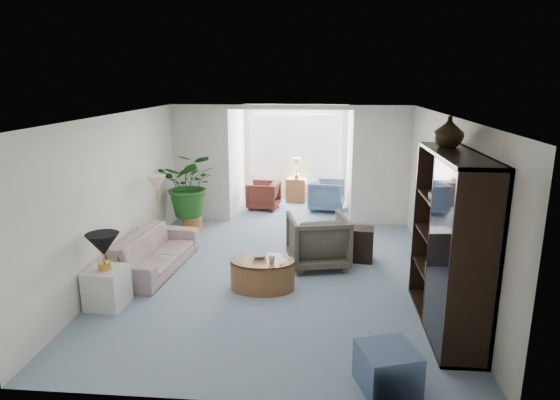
# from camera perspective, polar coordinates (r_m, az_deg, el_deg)

# --- Properties ---
(floor) EXTENTS (6.00, 6.00, 0.00)m
(floor) POSITION_cam_1_polar(r_m,az_deg,el_deg) (7.60, -0.40, -9.19)
(floor) COLOR #889BB4
(floor) RESTS_ON ground
(sunroom_floor) EXTENTS (2.60, 2.60, 0.00)m
(sunroom_floor) POSITION_cam_1_polar(r_m,az_deg,el_deg) (11.46, 1.51, -1.05)
(sunroom_floor) COLOR #889BB4
(sunroom_floor) RESTS_ON ground
(back_pier_left) EXTENTS (1.20, 0.12, 2.50)m
(back_pier_left) POSITION_cam_1_polar(r_m,az_deg,el_deg) (10.41, -9.34, 4.26)
(back_pier_left) COLOR white
(back_pier_left) RESTS_ON ground
(back_pier_right) EXTENTS (1.20, 0.12, 2.50)m
(back_pier_right) POSITION_cam_1_polar(r_m,az_deg,el_deg) (10.17, 11.94, 3.90)
(back_pier_right) COLOR white
(back_pier_right) RESTS_ON ground
(back_header) EXTENTS (2.60, 0.12, 0.10)m
(back_header) POSITION_cam_1_polar(r_m,az_deg,el_deg) (9.98, 1.21, 10.95)
(back_header) COLOR white
(back_header) RESTS_ON back_pier_left
(window_pane) EXTENTS (2.20, 0.02, 1.50)m
(window_pane) POSITION_cam_1_polar(r_m,az_deg,el_deg) (12.25, 1.86, 6.62)
(window_pane) COLOR white
(window_blinds) EXTENTS (2.20, 0.02, 1.50)m
(window_blinds) POSITION_cam_1_polar(r_m,az_deg,el_deg) (12.22, 1.85, 6.60)
(window_blinds) COLOR white
(framed_picture) EXTENTS (0.04, 0.50, 0.40)m
(framed_picture) POSITION_cam_1_polar(r_m,az_deg,el_deg) (7.20, 19.42, 2.85)
(framed_picture) COLOR #B8AC93
(sofa) EXTENTS (0.97, 2.11, 0.60)m
(sofa) POSITION_cam_1_polar(r_m,az_deg,el_deg) (8.08, -14.63, -5.93)
(sofa) COLOR #B8AC9C
(sofa) RESTS_ON ground
(end_table) EXTENTS (0.53, 0.53, 0.54)m
(end_table) POSITION_cam_1_polar(r_m,az_deg,el_deg) (7.01, -19.85, -9.77)
(end_table) COLOR silver
(end_table) RESTS_ON ground
(table_lamp) EXTENTS (0.44, 0.44, 0.30)m
(table_lamp) POSITION_cam_1_polar(r_m,az_deg,el_deg) (6.79, -20.29, -4.98)
(table_lamp) COLOR black
(table_lamp) RESTS_ON end_table
(floor_lamp) EXTENTS (0.36, 0.36, 0.28)m
(floor_lamp) POSITION_cam_1_polar(r_m,az_deg,el_deg) (8.62, -14.52, 1.93)
(floor_lamp) COLOR #F1EABF
(floor_lamp) RESTS_ON ground
(coffee_table) EXTENTS (1.16, 1.16, 0.45)m
(coffee_table) POSITION_cam_1_polar(r_m,az_deg,el_deg) (7.15, -2.11, -8.80)
(coffee_table) COLOR brown
(coffee_table) RESTS_ON ground
(coffee_bowl) EXTENTS (0.28, 0.28, 0.06)m
(coffee_bowl) POSITION_cam_1_polar(r_m,az_deg,el_deg) (7.15, -2.43, -6.61)
(coffee_bowl) COLOR beige
(coffee_bowl) RESTS_ON coffee_table
(coffee_cup) EXTENTS (0.13, 0.13, 0.10)m
(coffee_cup) POSITION_cam_1_polar(r_m,az_deg,el_deg) (6.93, -0.99, -7.10)
(coffee_cup) COLOR beige
(coffee_cup) RESTS_ON coffee_table
(wingback_chair) EXTENTS (1.11, 1.13, 0.87)m
(wingback_chair) POSITION_cam_1_polar(r_m,az_deg,el_deg) (7.94, 4.51, -4.81)
(wingback_chair) COLOR #5B5447
(wingback_chair) RESTS_ON ground
(side_table_dark) EXTENTS (0.52, 0.44, 0.57)m
(side_table_dark) POSITION_cam_1_polar(r_m,az_deg,el_deg) (8.30, 9.37, -5.19)
(side_table_dark) COLOR black
(side_table_dark) RESTS_ON ground
(entertainment_cabinet) EXTENTS (0.53, 1.97, 2.19)m
(entertainment_cabinet) POSITION_cam_1_polar(r_m,az_deg,el_deg) (6.16, 19.57, -4.82)
(entertainment_cabinet) COLOR black
(entertainment_cabinet) RESTS_ON ground
(cabinet_urn) EXTENTS (0.37, 0.37, 0.38)m
(cabinet_urn) POSITION_cam_1_polar(r_m,az_deg,el_deg) (6.37, 19.43, 7.67)
(cabinet_urn) COLOR black
(cabinet_urn) RESTS_ON entertainment_cabinet
(ottoman) EXTENTS (0.67, 0.67, 0.43)m
(ottoman) POSITION_cam_1_polar(r_m,az_deg,el_deg) (5.18, 12.63, -18.90)
(ottoman) COLOR slate
(ottoman) RESTS_ON ground
(plant_pot) EXTENTS (0.40, 0.40, 0.32)m
(plant_pot) POSITION_cam_1_polar(r_m,az_deg,el_deg) (9.95, -10.36, -2.72)
(plant_pot) COLOR #AB6231
(plant_pot) RESTS_ON ground
(house_plant) EXTENTS (1.17, 1.01, 1.30)m
(house_plant) POSITION_cam_1_polar(r_m,az_deg,el_deg) (9.75, -10.57, 1.84)
(house_plant) COLOR #1F531C
(house_plant) RESTS_ON plant_pot
(sunroom_chair_blue) EXTENTS (0.88, 0.86, 0.72)m
(sunroom_chair_blue) POSITION_cam_1_polar(r_m,az_deg,el_deg) (11.32, 5.56, 0.57)
(sunroom_chair_blue) COLOR slate
(sunroom_chair_blue) RESTS_ON ground
(sunroom_chair_maroon) EXTENTS (0.80, 0.79, 0.65)m
(sunroom_chair_maroon) POSITION_cam_1_polar(r_m,az_deg,el_deg) (11.41, -2.00, 0.57)
(sunroom_chair_maroon) COLOR #5A251F
(sunroom_chair_maroon) RESTS_ON ground
(sunroom_table) EXTENTS (0.53, 0.44, 0.60)m
(sunroom_table) POSITION_cam_1_polar(r_m,az_deg,el_deg) (12.08, 1.97, 1.20)
(sunroom_table) COLOR brown
(sunroom_table) RESTS_ON ground
(shelf_clutter) EXTENTS (0.30, 1.14, 1.06)m
(shelf_clutter) POSITION_cam_1_polar(r_m,az_deg,el_deg) (6.03, 19.42, -5.27)
(shelf_clutter) COLOR black
(shelf_clutter) RESTS_ON entertainment_cabinet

